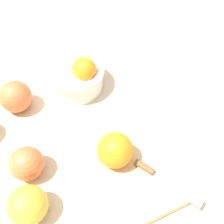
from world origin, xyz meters
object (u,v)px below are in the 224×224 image
(orange_on_board, at_px, (115,150))
(apple_front_right, at_px, (28,205))
(knife, at_px, (158,176))
(apple_front_center, at_px, (27,163))
(apple_front_left_2, at_px, (15,97))
(cutting_board, at_px, (128,168))
(bowl, at_px, (75,75))

(orange_on_board, bearing_deg, apple_front_right, -92.48)
(knife, distance_m, apple_front_center, 0.28)
(orange_on_board, xyz_separation_m, apple_front_center, (-0.09, -0.16, -0.02))
(orange_on_board, distance_m, knife, 0.10)
(orange_on_board, xyz_separation_m, apple_front_left_2, (-0.29, -0.10, -0.02))
(apple_front_right, bearing_deg, cutting_board, 79.89)
(bowl, xyz_separation_m, orange_on_board, (0.27, -0.06, 0.02))
(apple_front_left_2, bearing_deg, bowl, 83.42)
(knife, distance_m, apple_front_right, 0.26)
(cutting_board, height_order, apple_front_left_2, apple_front_left_2)
(cutting_board, relative_size, apple_front_right, 3.11)
(cutting_board, bearing_deg, bowl, 171.22)
(knife, relative_size, apple_front_left_2, 1.84)
(orange_on_board, xyz_separation_m, apple_front_right, (-0.01, -0.20, -0.02))
(cutting_board, distance_m, apple_front_center, 0.22)
(bowl, xyz_separation_m, apple_front_left_2, (-0.02, -0.16, 0.00))
(bowl, distance_m, knife, 0.35)
(apple_front_right, relative_size, apple_front_center, 1.05)
(cutting_board, xyz_separation_m, orange_on_board, (-0.03, -0.01, 0.05))
(bowl, distance_m, apple_front_right, 0.37)
(apple_front_center, bearing_deg, apple_front_right, -22.95)
(bowl, relative_size, apple_front_center, 2.30)
(bowl, height_order, cutting_board, bowl)
(cutting_board, height_order, apple_front_right, apple_front_right)
(cutting_board, relative_size, apple_front_center, 3.28)
(knife, bearing_deg, apple_front_left_2, -157.79)
(knife, bearing_deg, apple_front_right, -111.09)
(orange_on_board, relative_size, apple_front_right, 0.99)
(bowl, xyz_separation_m, apple_front_right, (0.26, -0.26, -0.00))
(bowl, bearing_deg, apple_front_left_2, -96.58)
(apple_front_right, xyz_separation_m, apple_front_left_2, (-0.28, 0.09, 0.00))
(knife, bearing_deg, apple_front_center, -130.69)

